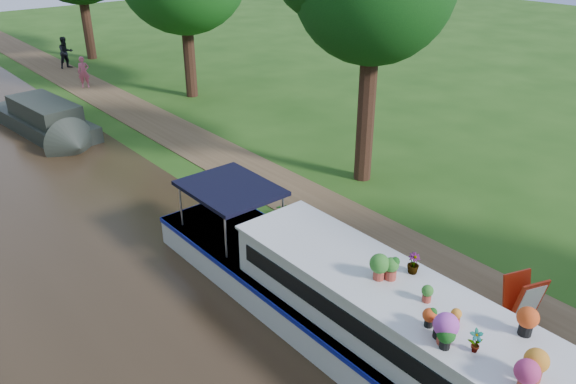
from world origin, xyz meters
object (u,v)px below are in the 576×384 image
at_px(sandwich_board, 523,301).
at_px(plant_boat, 388,329).
at_px(pedestrian_dark, 66,53).
at_px(pedestrian_pink, 84,72).
at_px(second_boat, 46,120).

bearing_deg(sandwich_board, plant_boat, -178.25).
distance_m(plant_boat, sandwich_board, 3.37).
xyz_separation_m(plant_boat, pedestrian_dark, (4.15, 27.69, 0.06)).
height_order(plant_boat, sandwich_board, plant_boat).
bearing_deg(plant_boat, pedestrian_dark, 81.48).
relative_size(plant_boat, sandwich_board, 12.11).
bearing_deg(pedestrian_pink, second_boat, -100.23).
bearing_deg(pedestrian_dark, pedestrian_pink, -108.32).
xyz_separation_m(sandwich_board, pedestrian_dark, (0.96, 28.71, 0.38)).
bearing_deg(sandwich_board, second_boat, 120.83).
height_order(sandwich_board, pedestrian_dark, pedestrian_dark).
height_order(second_boat, pedestrian_dark, pedestrian_dark).
bearing_deg(pedestrian_dark, sandwich_board, -100.21).
distance_m(plant_boat, pedestrian_dark, 28.00).
distance_m(sandwich_board, pedestrian_dark, 28.73).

